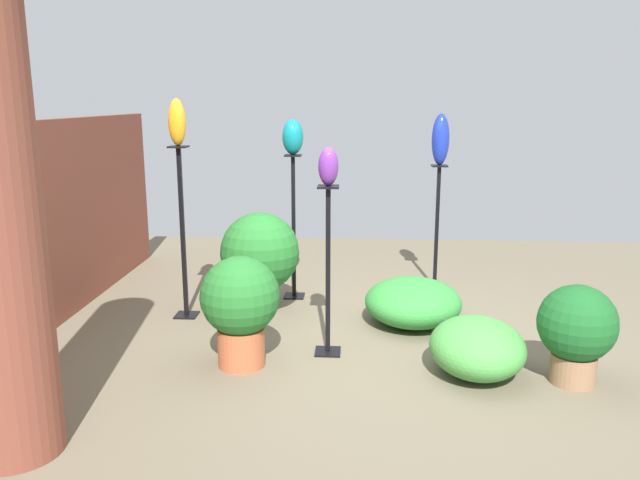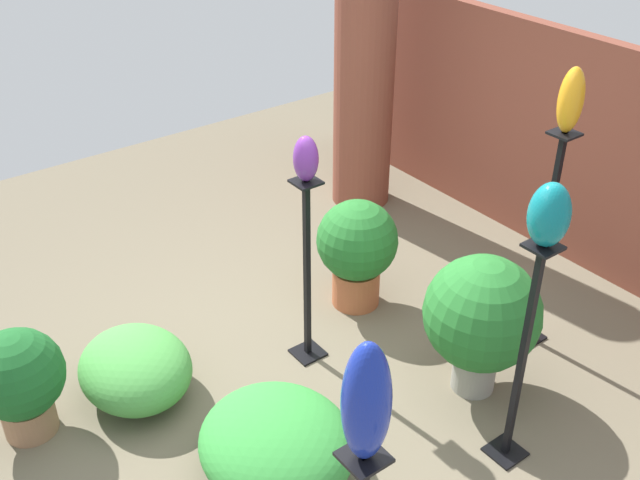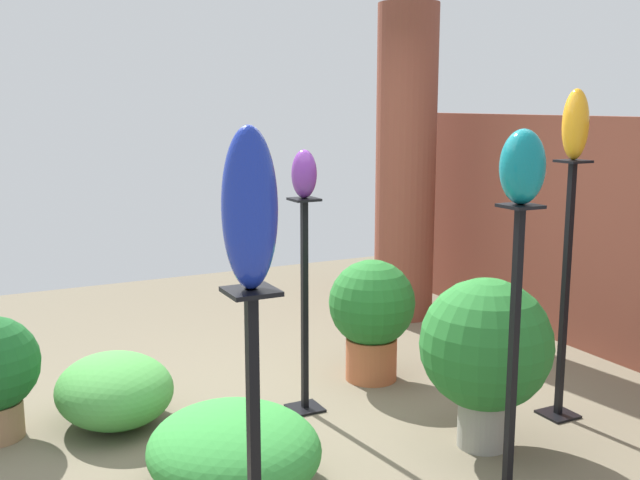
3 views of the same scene
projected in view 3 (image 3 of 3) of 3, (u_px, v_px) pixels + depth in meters
ground_plane at (292, 421)px, 4.48m from camera, size 8.00×8.00×0.00m
brick_wall_back at (613, 240)px, 5.46m from camera, size 5.60×0.12×1.78m
brick_pillar at (406, 165)px, 6.48m from camera, size 0.52×0.52×2.70m
pedestal_violet at (305, 315)px, 4.54m from camera, size 0.20×0.20×1.32m
pedestal_teal at (513, 368)px, 3.48m from camera, size 0.20×0.20×1.43m
pedestal_amber at (565, 301)px, 4.43m from camera, size 0.20×0.20×1.55m
art_vase_violet at (304, 174)px, 4.39m from camera, size 0.15×0.15×0.29m
art_vase_teal at (522, 167)px, 3.31m from camera, size 0.20×0.20×0.34m
art_vase_cobalt at (250, 208)px, 2.32m from camera, size 0.18×0.18×0.52m
art_vase_amber at (575, 124)px, 4.24m from camera, size 0.15×0.15×0.40m
potted_plant_mid_left at (372, 311)px, 5.08m from camera, size 0.59×0.59×0.84m
potted_plant_back_center at (486, 348)px, 4.06m from camera, size 0.72×0.72×0.95m
foliage_bed_east at (115, 390)px, 4.42m from camera, size 0.79×0.68×0.41m
foliage_bed_west at (234, 449)px, 3.68m from camera, size 0.92×0.85×0.40m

